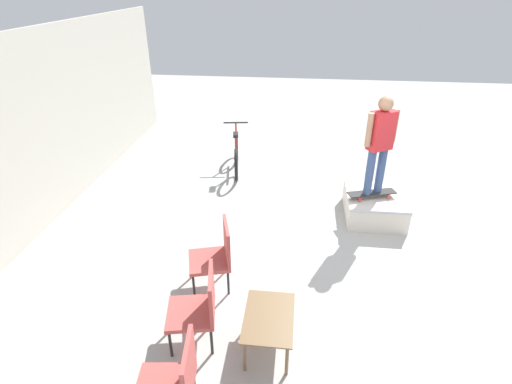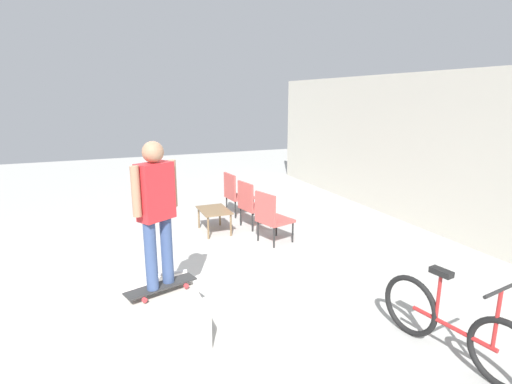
{
  "view_description": "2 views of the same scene",
  "coord_description": "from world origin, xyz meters",
  "px_view_note": "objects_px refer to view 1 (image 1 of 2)",
  "views": [
    {
      "loc": [
        -4.56,
        0.82,
        3.65
      ],
      "look_at": [
        0.14,
        1.36,
        1.09
      ],
      "focal_mm": 28.0,
      "sensor_mm": 36.0,
      "label": 1
    },
    {
      "loc": [
        5.61,
        -1.0,
        2.56
      ],
      "look_at": [
        0.25,
        1.2,
        1.15
      ],
      "focal_mm": 28.0,
      "sensor_mm": 36.0,
      "label": 2
    }
  ],
  "objects_px": {
    "skate_ramp_box": "(374,205)",
    "bicycle": "(236,154)",
    "patio_chair_left": "(174,382)",
    "skateboard_on_ramp": "(372,193)",
    "patio_chair_center": "(199,306)",
    "coffee_table": "(269,321)",
    "patio_chair_right": "(216,254)",
    "person_skater": "(380,139)"
  },
  "relations": [
    {
      "from": "person_skater",
      "to": "patio_chair_right",
      "type": "height_order",
      "value": "person_skater"
    },
    {
      "from": "patio_chair_right",
      "to": "skateboard_on_ramp",
      "type": "bearing_deg",
      "value": 114.75
    },
    {
      "from": "coffee_table",
      "to": "patio_chair_left",
      "type": "height_order",
      "value": "patio_chair_left"
    },
    {
      "from": "coffee_table",
      "to": "patio_chair_center",
      "type": "relative_size",
      "value": 0.84
    },
    {
      "from": "patio_chair_center",
      "to": "bicycle",
      "type": "xyz_separation_m",
      "value": [
        4.54,
        0.32,
        -0.14
      ]
    },
    {
      "from": "skate_ramp_box",
      "to": "person_skater",
      "type": "xyz_separation_m",
      "value": [
        -0.09,
        0.09,
        1.23
      ]
    },
    {
      "from": "patio_chair_left",
      "to": "patio_chair_right",
      "type": "bearing_deg",
      "value": 173.39
    },
    {
      "from": "person_skater",
      "to": "coffee_table",
      "type": "bearing_deg",
      "value": -147.5
    },
    {
      "from": "coffee_table",
      "to": "patio_chair_center",
      "type": "height_order",
      "value": "patio_chair_center"
    },
    {
      "from": "patio_chair_left",
      "to": "patio_chair_right",
      "type": "height_order",
      "value": "same"
    },
    {
      "from": "skateboard_on_ramp",
      "to": "patio_chair_left",
      "type": "distance_m",
      "value": 4.4
    },
    {
      "from": "skate_ramp_box",
      "to": "skateboard_on_ramp",
      "type": "xyz_separation_m",
      "value": [
        -0.09,
        0.09,
        0.28
      ]
    },
    {
      "from": "person_skater",
      "to": "patio_chair_right",
      "type": "distance_m",
      "value": 3.1
    },
    {
      "from": "person_skater",
      "to": "bicycle",
      "type": "relative_size",
      "value": 0.98
    },
    {
      "from": "patio_chair_left",
      "to": "patio_chair_center",
      "type": "xyz_separation_m",
      "value": [
        0.93,
        0.0,
        0.0
      ]
    },
    {
      "from": "skateboard_on_ramp",
      "to": "coffee_table",
      "type": "bearing_deg",
      "value": -134.43
    },
    {
      "from": "patio_chair_right",
      "to": "bicycle",
      "type": "height_order",
      "value": "same"
    },
    {
      "from": "skate_ramp_box",
      "to": "person_skater",
      "type": "bearing_deg",
      "value": 136.97
    },
    {
      "from": "patio_chair_center",
      "to": "skate_ramp_box",
      "type": "bearing_deg",
      "value": 130.95
    },
    {
      "from": "skate_ramp_box",
      "to": "skateboard_on_ramp",
      "type": "height_order",
      "value": "skateboard_on_ramp"
    },
    {
      "from": "patio_chair_center",
      "to": "person_skater",
      "type": "bearing_deg",
      "value": 131.13
    },
    {
      "from": "person_skater",
      "to": "patio_chair_center",
      "type": "distance_m",
      "value": 3.75
    },
    {
      "from": "skate_ramp_box",
      "to": "patio_chair_center",
      "type": "distance_m",
      "value": 3.77
    },
    {
      "from": "person_skater",
      "to": "skateboard_on_ramp",
      "type": "bearing_deg",
      "value": 59.45
    },
    {
      "from": "person_skater",
      "to": "patio_chair_right",
      "type": "relative_size",
      "value": 1.73
    },
    {
      "from": "skateboard_on_ramp",
      "to": "patio_chair_center",
      "type": "bearing_deg",
      "value": -145.35
    },
    {
      "from": "skateboard_on_ramp",
      "to": "person_skater",
      "type": "bearing_deg",
      "value": -107.47
    },
    {
      "from": "patio_chair_left",
      "to": "patio_chair_right",
      "type": "distance_m",
      "value": 1.86
    },
    {
      "from": "skate_ramp_box",
      "to": "patio_chair_center",
      "type": "relative_size",
      "value": 1.23
    },
    {
      "from": "skate_ramp_box",
      "to": "bicycle",
      "type": "distance_m",
      "value": 3.08
    },
    {
      "from": "coffee_table",
      "to": "patio_chair_right",
      "type": "xyz_separation_m",
      "value": [
        0.95,
        0.76,
        0.11
      ]
    },
    {
      "from": "coffee_table",
      "to": "person_skater",
      "type": "bearing_deg",
      "value": -26.96
    },
    {
      "from": "person_skater",
      "to": "patio_chair_center",
      "type": "relative_size",
      "value": 1.73
    },
    {
      "from": "person_skater",
      "to": "patio_chair_center",
      "type": "height_order",
      "value": "person_skater"
    },
    {
      "from": "coffee_table",
      "to": "bicycle",
      "type": "height_order",
      "value": "bicycle"
    },
    {
      "from": "patio_chair_center",
      "to": "patio_chair_right",
      "type": "bearing_deg",
      "value": 169.14
    },
    {
      "from": "person_skater",
      "to": "skate_ramp_box",
      "type": "bearing_deg",
      "value": 16.42
    },
    {
      "from": "patio_chair_left",
      "to": "bicycle",
      "type": "height_order",
      "value": "same"
    },
    {
      "from": "patio_chair_center",
      "to": "patio_chair_right",
      "type": "xyz_separation_m",
      "value": [
        0.93,
        0.0,
        0.0
      ]
    },
    {
      "from": "skate_ramp_box",
      "to": "bicycle",
      "type": "height_order",
      "value": "bicycle"
    },
    {
      "from": "skate_ramp_box",
      "to": "patio_chair_left",
      "type": "bearing_deg",
      "value": 149.23
    },
    {
      "from": "coffee_table",
      "to": "bicycle",
      "type": "xyz_separation_m",
      "value": [
        4.56,
        1.08,
        -0.03
      ]
    }
  ]
}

